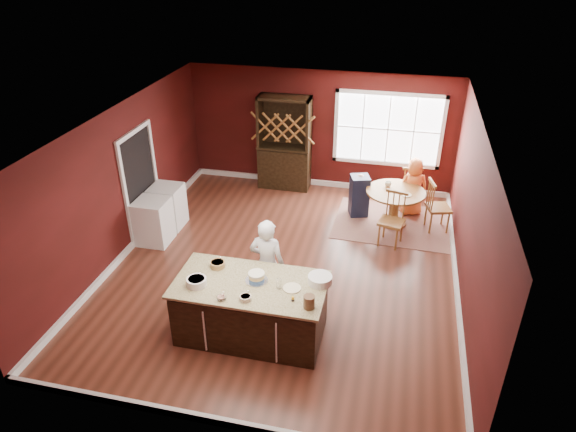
{
  "coord_description": "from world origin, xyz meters",
  "views": [
    {
      "loc": [
        1.76,
        -7.41,
        5.3
      ],
      "look_at": [
        0.06,
        -0.0,
        1.05
      ],
      "focal_mm": 32.0,
      "sensor_mm": 36.0,
      "label": 1
    }
  ],
  "objects_px": {
    "chair_east": "(439,205)",
    "hutch": "(284,143)",
    "kitchen_island": "(251,310)",
    "baker": "(267,264)",
    "high_chair": "(359,195)",
    "toddler": "(360,177)",
    "dryer": "(168,206)",
    "dining_table": "(395,201)",
    "washer": "(153,221)",
    "chair_north": "(410,186)",
    "layer_cake": "(257,277)",
    "seated_woman": "(413,187)",
    "chair_south": "(392,220)"
  },
  "relations": [
    {
      "from": "chair_east",
      "to": "chair_north",
      "type": "height_order",
      "value": "chair_east"
    },
    {
      "from": "dining_table",
      "to": "chair_south",
      "type": "bearing_deg",
      "value": -91.34
    },
    {
      "from": "high_chair",
      "to": "toddler",
      "type": "xyz_separation_m",
      "value": [
        -0.01,
        0.11,
        0.35
      ]
    },
    {
      "from": "chair_south",
      "to": "toddler",
      "type": "bearing_deg",
      "value": 135.96
    },
    {
      "from": "dining_table",
      "to": "layer_cake",
      "type": "height_order",
      "value": "layer_cake"
    },
    {
      "from": "chair_south",
      "to": "hutch",
      "type": "relative_size",
      "value": 0.5
    },
    {
      "from": "dining_table",
      "to": "baker",
      "type": "xyz_separation_m",
      "value": [
        -1.83,
        -3.09,
        0.24
      ]
    },
    {
      "from": "layer_cake",
      "to": "toddler",
      "type": "height_order",
      "value": "layer_cake"
    },
    {
      "from": "kitchen_island",
      "to": "toddler",
      "type": "height_order",
      "value": "toddler"
    },
    {
      "from": "baker",
      "to": "chair_south",
      "type": "relative_size",
      "value": 1.46
    },
    {
      "from": "seated_woman",
      "to": "washer",
      "type": "xyz_separation_m",
      "value": [
        -4.79,
        -2.25,
        -0.18
      ]
    },
    {
      "from": "dining_table",
      "to": "baker",
      "type": "distance_m",
      "value": 3.6
    },
    {
      "from": "dining_table",
      "to": "washer",
      "type": "relative_size",
      "value": 1.34
    },
    {
      "from": "dryer",
      "to": "chair_east",
      "type": "bearing_deg",
      "value": 11.15
    },
    {
      "from": "high_chair",
      "to": "dryer",
      "type": "height_order",
      "value": "high_chair"
    },
    {
      "from": "washer",
      "to": "chair_east",
      "type": "bearing_deg",
      "value": 17.62
    },
    {
      "from": "chair_east",
      "to": "hutch",
      "type": "distance_m",
      "value": 3.69
    },
    {
      "from": "dining_table",
      "to": "chair_north",
      "type": "relative_size",
      "value": 1.12
    },
    {
      "from": "layer_cake",
      "to": "high_chair",
      "type": "height_order",
      "value": "layer_cake"
    },
    {
      "from": "layer_cake",
      "to": "washer",
      "type": "distance_m",
      "value": 3.35
    },
    {
      "from": "dining_table",
      "to": "chair_north",
      "type": "bearing_deg",
      "value": 69.74
    },
    {
      "from": "seated_woman",
      "to": "high_chair",
      "type": "height_order",
      "value": "seated_woman"
    },
    {
      "from": "chair_east",
      "to": "seated_woman",
      "type": "relative_size",
      "value": 0.87
    },
    {
      "from": "seated_woman",
      "to": "hutch",
      "type": "distance_m",
      "value": 3.03
    },
    {
      "from": "toddler",
      "to": "hutch",
      "type": "relative_size",
      "value": 0.12
    },
    {
      "from": "dining_table",
      "to": "seated_woman",
      "type": "relative_size",
      "value": 0.95
    },
    {
      "from": "baker",
      "to": "washer",
      "type": "xyz_separation_m",
      "value": [
        -2.62,
        1.37,
        -0.34
      ]
    },
    {
      "from": "seated_woman",
      "to": "toddler",
      "type": "relative_size",
      "value": 4.79
    },
    {
      "from": "kitchen_island",
      "to": "hutch",
      "type": "relative_size",
      "value": 1.01
    },
    {
      "from": "chair_east",
      "to": "washer",
      "type": "height_order",
      "value": "chair_east"
    },
    {
      "from": "kitchen_island",
      "to": "baker",
      "type": "relative_size",
      "value": 1.39
    },
    {
      "from": "baker",
      "to": "chair_north",
      "type": "height_order",
      "value": "baker"
    },
    {
      "from": "high_chair",
      "to": "toddler",
      "type": "bearing_deg",
      "value": 79.18
    },
    {
      "from": "high_chair",
      "to": "hutch",
      "type": "distance_m",
      "value": 2.17
    },
    {
      "from": "dining_table",
      "to": "chair_east",
      "type": "xyz_separation_m",
      "value": [
        0.86,
        -0.04,
        0.01
      ]
    },
    {
      "from": "high_chair",
      "to": "dryer",
      "type": "bearing_deg",
      "value": -177.64
    },
    {
      "from": "dining_table",
      "to": "dryer",
      "type": "xyz_separation_m",
      "value": [
        -4.45,
        -1.08,
        -0.1
      ]
    },
    {
      "from": "high_chair",
      "to": "baker",
      "type": "bearing_deg",
      "value": -125.34
    },
    {
      "from": "chair_south",
      "to": "toddler",
      "type": "xyz_separation_m",
      "value": [
        -0.73,
        1.15,
        0.28
      ]
    },
    {
      "from": "chair_south",
      "to": "washer",
      "type": "relative_size",
      "value": 1.21
    },
    {
      "from": "kitchen_island",
      "to": "hutch",
      "type": "bearing_deg",
      "value": 97.76
    },
    {
      "from": "toddler",
      "to": "dryer",
      "type": "relative_size",
      "value": 0.3
    },
    {
      "from": "kitchen_island",
      "to": "baker",
      "type": "distance_m",
      "value": 0.79
    },
    {
      "from": "washer",
      "to": "layer_cake",
      "type": "bearing_deg",
      "value": -37.21
    },
    {
      "from": "layer_cake",
      "to": "hutch",
      "type": "relative_size",
      "value": 0.15
    },
    {
      "from": "baker",
      "to": "high_chair",
      "type": "relative_size",
      "value": 1.7
    },
    {
      "from": "kitchen_island",
      "to": "dryer",
      "type": "height_order",
      "value": "kitchen_island"
    },
    {
      "from": "high_chair",
      "to": "toddler",
      "type": "relative_size",
      "value": 3.53
    },
    {
      "from": "dining_table",
      "to": "toddler",
      "type": "distance_m",
      "value": 0.87
    },
    {
      "from": "chair_east",
      "to": "dining_table",
      "type": "bearing_deg",
      "value": 72.28
    }
  ]
}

